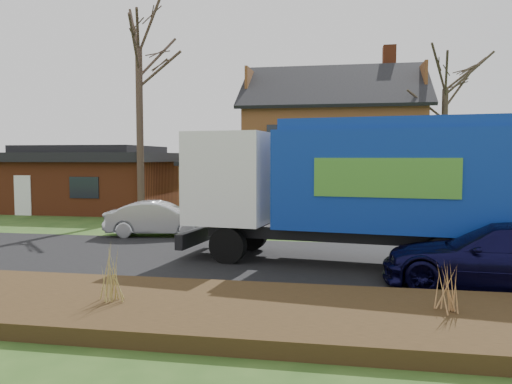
# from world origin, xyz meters

# --- Properties ---
(ground) EXTENTS (120.00, 120.00, 0.00)m
(ground) POSITION_xyz_m (0.00, 0.00, 0.00)
(ground) COLOR #254416
(ground) RESTS_ON ground
(road) EXTENTS (80.00, 7.00, 0.02)m
(road) POSITION_xyz_m (0.00, 0.00, 0.01)
(road) COLOR black
(road) RESTS_ON ground
(mulch_verge) EXTENTS (80.00, 3.50, 0.30)m
(mulch_verge) POSITION_xyz_m (0.00, -5.30, 0.15)
(mulch_verge) COLOR black
(mulch_verge) RESTS_ON ground
(main_house) EXTENTS (12.95, 8.95, 9.26)m
(main_house) POSITION_xyz_m (1.49, 13.91, 4.03)
(main_house) COLOR beige
(main_house) RESTS_ON ground
(ranch_house) EXTENTS (9.80, 8.20, 3.70)m
(ranch_house) POSITION_xyz_m (-12.00, 13.00, 1.81)
(ranch_house) COLOR brown
(ranch_house) RESTS_ON ground
(garbage_truck) EXTENTS (9.80, 3.75, 4.10)m
(garbage_truck) POSITION_xyz_m (2.95, 0.12, 2.36)
(garbage_truck) COLOR black
(garbage_truck) RESTS_ON ground
(silver_sedan) EXTENTS (4.25, 2.11, 1.34)m
(silver_sedan) POSITION_xyz_m (-4.43, 3.99, 0.67)
(silver_sedan) COLOR #ABAFB3
(silver_sedan) RESTS_ON ground
(navy_wagon) EXTENTS (5.69, 3.27, 1.55)m
(navy_wagon) POSITION_xyz_m (6.21, -2.23, 0.78)
(navy_wagon) COLOR black
(navy_wagon) RESTS_ON ground
(tree_front_west) EXTENTS (3.89, 3.89, 11.56)m
(tree_front_west) POSITION_xyz_m (-7.27, 8.86, 9.53)
(tree_front_west) COLOR #453329
(tree_front_west) RESTS_ON ground
(tree_front_east) EXTENTS (3.21, 3.21, 8.91)m
(tree_front_east) POSITION_xyz_m (7.22, 10.54, 7.24)
(tree_front_east) COLOR #3C3024
(tree_front_east) RESTS_ON ground
(tree_back) EXTENTS (3.21, 3.21, 10.17)m
(tree_back) POSITION_xyz_m (5.59, 22.05, 8.47)
(tree_back) COLOR #453829
(tree_back) RESTS_ON ground
(grass_clump_mid) EXTENTS (0.36, 0.30, 1.01)m
(grass_clump_mid) POSITION_xyz_m (-1.72, -5.50, 0.81)
(grass_clump_mid) COLOR #9E8845
(grass_clump_mid) RESTS_ON mulch_verge
(grass_clump_east) EXTENTS (0.34, 0.28, 0.85)m
(grass_clump_east) POSITION_xyz_m (4.41, -5.08, 0.73)
(grass_clump_east) COLOR #B2814E
(grass_clump_east) RESTS_ON mulch_verge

